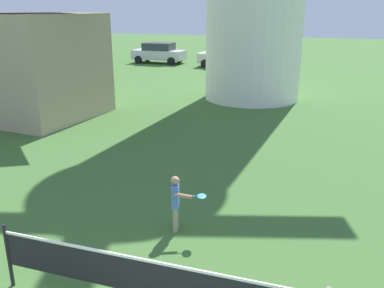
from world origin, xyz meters
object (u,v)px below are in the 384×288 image
object	(u,v)px
tennis_net	(147,278)
parked_car_silver	(159,53)
parked_car_cream	(226,56)
chapel	(15,32)
player_far	(177,200)

from	to	relation	value
tennis_net	parked_car_silver	xyz separation A→B (m)	(-10.65, 25.97, 0.13)
tennis_net	parked_car_cream	world-z (taller)	parked_car_cream
tennis_net	chapel	distance (m)	13.70
tennis_net	chapel	xyz separation A→B (m)	(-9.73, 9.28, 2.60)
parked_car_silver	parked_car_cream	bearing A→B (deg)	-5.54
parked_car_silver	chapel	distance (m)	16.90
chapel	parked_car_cream	bearing A→B (deg)	74.13
parked_car_silver	chapel	bearing A→B (deg)	-86.84
player_far	parked_car_cream	distance (m)	23.46
player_far	tennis_net	bearing A→B (deg)	-79.29
tennis_net	parked_car_silver	distance (m)	28.07
player_far	chapel	xyz separation A→B (m)	(-9.27, 6.84, 2.62)
player_far	parked_car_silver	bearing A→B (deg)	113.42
player_far	parked_car_cream	bearing A→B (deg)	101.50
parked_car_silver	chapel	xyz separation A→B (m)	(0.92, -16.69, 2.47)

